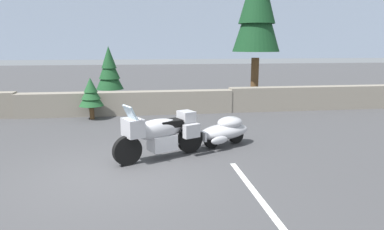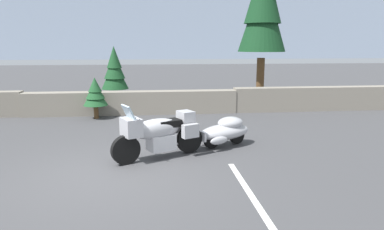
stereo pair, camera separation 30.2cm
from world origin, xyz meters
The scene contains 9 objects.
ground_plane centered at (0.00, 0.00, 0.00)m, with size 80.00×80.00×0.00m, color #424244.
stone_guard_wall centered at (0.26, 6.36, 0.46)m, with size 24.00×0.60×0.95m.
distant_ridgeline centered at (0.00, 96.38, 8.00)m, with size 240.00×80.00×16.00m, color #99A8BF.
touring_motorcycle centered at (0.95, 0.90, 0.62)m, with size 2.14×1.33×1.33m.
car_shaped_trailer centered at (2.69, 1.74, 0.41)m, with size 2.14×1.28×0.76m.
pine_tree_tall centered at (5.49, 7.93, 4.44)m, with size 2.02×2.02×7.08m.
pine_tree_secondary centered at (-0.72, 7.54, 1.60)m, with size 1.09×1.09×2.56m.
pine_sapling_near centered at (-1.22, 5.66, 0.92)m, with size 0.87×0.87×1.48m.
parking_stripe_marker centered at (2.54, -1.50, 0.00)m, with size 0.12×3.60×0.01m, color silver.
Camera 1 is at (0.57, -6.99, 2.63)m, focal length 32.86 mm.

